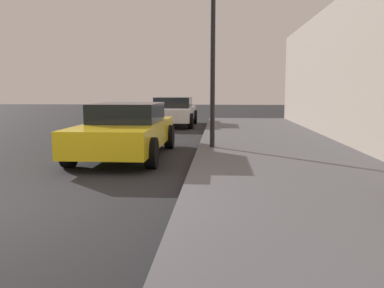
{
  "coord_description": "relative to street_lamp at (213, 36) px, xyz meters",
  "views": [
    {
      "loc": [
        2.55,
        -5.3,
        1.58
      ],
      "look_at": [
        1.99,
        2.94,
        0.49
      ],
      "focal_mm": 38.25,
      "sensor_mm": 36.0,
      "label": 1
    }
  ],
  "objects": [
    {
      "name": "ground_plane",
      "position": [
        -2.36,
        -4.99,
        -2.89
      ],
      "size": [
        80.0,
        80.0,
        0.0
      ],
      "primitive_type": "plane",
      "color": "#232326"
    },
    {
      "name": "sidewalk",
      "position": [
        1.64,
        -4.99,
        -2.82
      ],
      "size": [
        4.0,
        32.0,
        0.15
      ],
      "primitive_type": "cube",
      "color": "#5B5B60",
      "rests_on": "ground_plane"
    },
    {
      "name": "street_lamp",
      "position": [
        0.0,
        0.0,
        0.0
      ],
      "size": [
        0.36,
        0.36,
        3.97
      ],
      "color": "black",
      "rests_on": "sidewalk"
    },
    {
      "name": "car_yellow",
      "position": [
        -2.04,
        -0.67,
        -2.25
      ],
      "size": [
        1.94,
        4.57,
        1.27
      ],
      "rotation": [
        0.0,
        0.0,
        3.14
      ],
      "color": "yellow",
      "rests_on": "ground_plane"
    },
    {
      "name": "car_white",
      "position": [
        -1.9,
        7.9,
        -2.25
      ],
      "size": [
        1.98,
        4.24,
        1.27
      ],
      "rotation": [
        0.0,
        0.0,
        3.14
      ],
      "color": "white",
      "rests_on": "ground_plane"
    }
  ]
}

